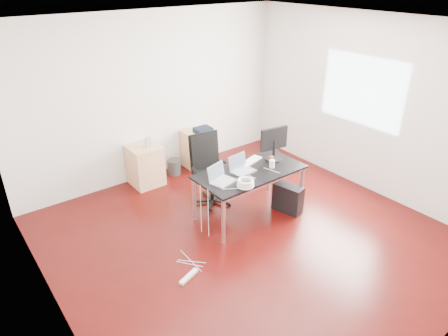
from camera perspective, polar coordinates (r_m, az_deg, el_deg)
room_shell at (r=4.99m, az=4.16°, el=3.54°), size 5.00×5.00×5.00m
desk at (r=5.80m, az=3.73°, el=-0.87°), size 1.60×0.80×0.73m
office_chair at (r=6.19m, az=-2.15°, el=0.28°), size 0.53×0.55×1.08m
filing_cabinet_left at (r=6.91m, az=-11.17°, el=0.37°), size 0.50×0.50×0.70m
filing_cabinet_right at (r=7.40m, az=-3.57°, el=2.69°), size 0.50×0.50×0.70m
pc_tower at (r=6.16m, az=9.10°, el=-4.29°), size 0.30×0.48×0.44m
wastebasket at (r=7.25m, az=-7.13°, el=0.15°), size 0.31×0.31×0.28m
power_strip at (r=5.02m, az=-5.04°, el=-15.17°), size 0.30×0.15×0.04m
laptop_left at (r=5.46m, az=-0.49°, el=-1.39°), size 0.38×0.33×0.23m
laptop_right at (r=5.74m, az=2.49°, el=0.09°), size 0.36×0.29×0.23m
monitor at (r=6.05m, az=7.13°, el=3.70°), size 0.45×0.26×0.51m
keyboard at (r=6.04m, az=3.78°, el=0.96°), size 0.46×0.25×0.02m
cup_white at (r=5.88m, az=6.89°, el=0.61°), size 0.11×0.11×0.12m
cup_brown at (r=6.04m, az=6.78°, el=1.23°), size 0.08×0.08×0.10m
cable_coil at (r=5.34m, az=3.09°, el=-2.18°), size 0.24×0.24×0.11m
power_adapter at (r=5.53m, az=3.32°, el=-1.55°), size 0.09×0.09×0.03m
speaker at (r=6.69m, az=-10.79°, el=3.64°), size 0.10×0.09×0.18m
navy_garment at (r=7.21m, az=-3.01°, el=5.45°), size 0.30×0.24×0.09m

